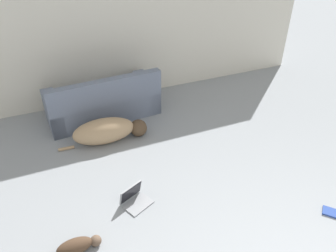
{
  "coord_description": "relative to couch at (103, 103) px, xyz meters",
  "views": [
    {
      "loc": [
        -1.66,
        -0.61,
        2.99
      ],
      "look_at": [
        -0.34,
        2.57,
        0.66
      ],
      "focal_mm": 35.0,
      "sensor_mm": 36.0,
      "label": 1
    }
  ],
  "objects": [
    {
      "name": "cat",
      "position": [
        -0.87,
        -2.48,
        -0.18
      ],
      "size": [
        0.56,
        0.18,
        0.17
      ],
      "rotation": [
        0.0,
        0.0,
        0.02
      ],
      "color": "#473323",
      "rests_on": "ground_plane"
    },
    {
      "name": "laptop_open",
      "position": [
        -0.13,
        -2.06,
        -0.18
      ],
      "size": [
        0.41,
        0.38,
        0.23
      ],
      "rotation": [
        0.0,
        0.0,
        0.43
      ],
      "color": "gray",
      "rests_on": "ground_plane"
    },
    {
      "name": "wall_back",
      "position": [
        0.84,
        0.63,
        1.04
      ],
      "size": [
        6.68,
        0.06,
        2.6
      ],
      "color": "beige",
      "rests_on": "ground_plane"
    },
    {
      "name": "couch",
      "position": [
        0.0,
        0.0,
        0.0
      ],
      "size": [
        1.86,
        0.9,
        0.8
      ],
      "rotation": [
        0.0,
        0.0,
        3.21
      ],
      "color": "slate",
      "rests_on": "ground_plane"
    },
    {
      "name": "book_blue",
      "position": [
        1.96,
        -3.12,
        -0.25
      ],
      "size": [
        0.26,
        0.26,
        0.02
      ],
      "rotation": [
        0.0,
        0.0,
        -0.83
      ],
      "color": "#28428E",
      "rests_on": "ground_plane"
    },
    {
      "name": "dog",
      "position": [
        -0.11,
        -0.72,
        -0.07
      ],
      "size": [
        1.36,
        0.42,
        0.39
      ],
      "rotation": [
        0.0,
        0.0,
        6.23
      ],
      "color": "#A38460",
      "rests_on": "ground_plane"
    }
  ]
}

